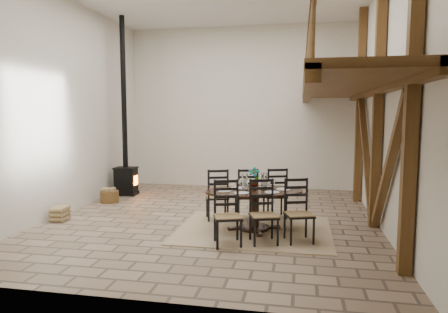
% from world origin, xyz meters
% --- Properties ---
extents(ground, '(8.00, 8.00, 0.00)m').
position_xyz_m(ground, '(0.00, 0.00, 0.00)').
color(ground, '#9A7F66').
rests_on(ground, ground).
extents(room_shell, '(7.02, 8.02, 5.01)m').
position_xyz_m(room_shell, '(1.19, 0.00, 3.01)').
color(room_shell, silver).
rests_on(room_shell, ground).
extents(rug, '(3.00, 2.50, 0.02)m').
position_xyz_m(rug, '(1.00, -0.71, 0.01)').
color(rug, tan).
rests_on(rug, ground).
extents(dining_table, '(2.35, 2.61, 1.26)m').
position_xyz_m(dining_table, '(1.00, -0.71, 0.42)').
color(dining_table, black).
rests_on(dining_table, ground).
extents(wood_stove, '(0.64, 0.51, 5.00)m').
position_xyz_m(wood_stove, '(-3.01, 2.09, 1.14)').
color(wood_stove, black).
rests_on(wood_stove, ground).
extents(log_basket, '(0.47, 0.47, 0.39)m').
position_xyz_m(log_basket, '(-3.02, 1.08, 0.17)').
color(log_basket, brown).
rests_on(log_basket, ground).
extents(log_stack, '(0.31, 0.42, 0.30)m').
position_xyz_m(log_stack, '(-3.23, -0.78, 0.15)').
color(log_stack, tan).
rests_on(log_stack, ground).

